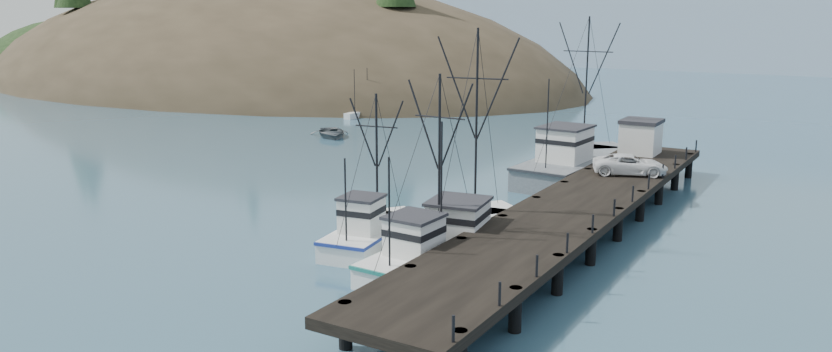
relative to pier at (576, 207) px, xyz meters
The scene contains 13 objects.
ground 21.33m from the pier, 131.19° to the right, with size 400.00×400.00×0.00m, color #2F546A.
pier is the anchor object (origin of this frame).
headland 108.95m from the pier, 144.86° to the left, with size 134.80×78.00×51.00m.
distant_ridge 154.06m from the pier, 91.49° to the left, with size 360.00×40.00×26.00m, color #9EB2C6.
distant_ridge_far 177.43m from the pier, 107.72° to the left, with size 180.00×25.00×18.00m, color silver.
moored_sailboats 64.31m from the pier, 141.36° to the left, with size 17.76×17.14×6.35m.
trawler_near 11.07m from the pier, 113.85° to the right, with size 3.68×10.29×10.57m.
trawler_mid 12.57m from the pier, 137.64° to the right, with size 4.08×8.95×9.14m.
trawler_far 7.37m from the pier, 126.21° to the right, with size 5.70×12.79×12.79m.
work_vessel 15.85m from the pier, 109.55° to the left, with size 5.56×16.00×13.30m.
pier_shed 18.11m from the pier, 93.00° to the left, with size 3.00×3.20×2.80m.
pickup_truck 9.68m from the pier, 86.75° to the left, with size 2.37×5.15×1.43m, color white.
motorboat 40.83m from the pier, 148.90° to the left, with size 4.24×5.94×1.23m, color #4F5557.
Camera 1 is at (28.19, -26.23, 13.30)m, focal length 32.00 mm.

